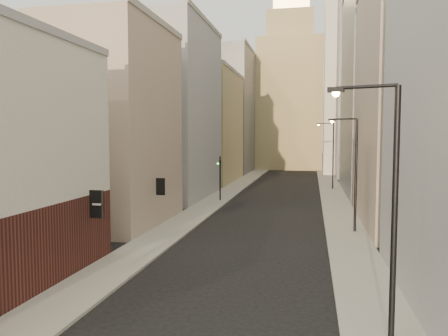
% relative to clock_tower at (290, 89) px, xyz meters
% --- Properties ---
extents(sidewalk_left, '(3.00, 140.00, 0.15)m').
position_rel_clock_tower_xyz_m(sidewalk_left, '(-5.50, -37.00, -17.56)').
color(sidewalk_left, '#9B998D').
rests_on(sidewalk_left, ground).
extents(sidewalk_right, '(3.00, 140.00, 0.15)m').
position_rel_clock_tower_xyz_m(sidewalk_right, '(7.50, -37.00, -17.56)').
color(sidewalk_right, '#9B998D').
rests_on(sidewalk_right, ground).
extents(left_bldg_beige, '(8.00, 12.00, 16.00)m').
position_rel_clock_tower_xyz_m(left_bldg_beige, '(-11.00, -66.00, -9.63)').
color(left_bldg_beige, gray).
rests_on(left_bldg_beige, ground).
extents(left_bldg_grey, '(8.00, 16.00, 20.00)m').
position_rel_clock_tower_xyz_m(left_bldg_grey, '(-11.00, -50.00, -7.63)').
color(left_bldg_grey, gray).
rests_on(left_bldg_grey, ground).
extents(left_bldg_tan, '(8.00, 18.00, 17.00)m').
position_rel_clock_tower_xyz_m(left_bldg_tan, '(-11.00, -32.00, -9.13)').
color(left_bldg_tan, tan).
rests_on(left_bldg_tan, ground).
extents(left_bldg_wingrid, '(8.00, 20.00, 24.00)m').
position_rel_clock_tower_xyz_m(left_bldg_wingrid, '(-11.00, -12.00, -5.63)').
color(left_bldg_wingrid, gray).
rests_on(left_bldg_wingrid, ground).
extents(right_bldg_beige, '(8.00, 16.00, 20.00)m').
position_rel_clock_tower_xyz_m(right_bldg_beige, '(13.00, -62.00, -7.63)').
color(right_bldg_beige, gray).
rests_on(right_bldg_beige, ground).
extents(right_bldg_wingrid, '(8.00, 20.00, 26.00)m').
position_rel_clock_tower_xyz_m(right_bldg_wingrid, '(13.00, -42.00, -4.63)').
color(right_bldg_wingrid, gray).
rests_on(right_bldg_wingrid, ground).
extents(highrise, '(21.00, 23.00, 51.20)m').
position_rel_clock_tower_xyz_m(highrise, '(19.00, -14.00, 8.02)').
color(highrise, gray).
rests_on(highrise, ground).
extents(clock_tower, '(14.00, 14.00, 44.90)m').
position_rel_clock_tower_xyz_m(clock_tower, '(0.00, 0.00, 0.00)').
color(clock_tower, tan).
rests_on(clock_tower, ground).
extents(white_tower, '(8.00, 8.00, 41.50)m').
position_rel_clock_tower_xyz_m(white_tower, '(11.00, -14.00, 0.97)').
color(white_tower, silver).
rests_on(white_tower, ground).
extents(streetlamp_near, '(2.27, 0.83, 8.89)m').
position_rel_clock_tower_xyz_m(streetlamp_near, '(7.33, -84.44, -12.55)').
color(streetlamp_near, black).
rests_on(streetlamp_near, ground).
extents(streetlamp_mid, '(2.13, 0.97, 8.55)m').
position_rel_clock_tower_xyz_m(streetlamp_mid, '(7.91, -65.84, -12.75)').
color(streetlamp_mid, black).
rests_on(streetlamp_mid, ground).
extents(streetlamp_far, '(2.36, 0.28, 8.97)m').
position_rel_clock_tower_xyz_m(streetlamp_far, '(7.47, -39.34, -12.51)').
color(streetlamp_far, black).
rests_on(streetlamp_far, ground).
extents(traffic_light_left, '(0.59, 0.52, 5.00)m').
position_rel_clock_tower_xyz_m(traffic_light_left, '(-4.96, -52.49, -14.05)').
color(traffic_light_left, black).
rests_on(traffic_light_left, ground).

